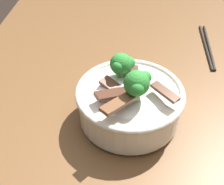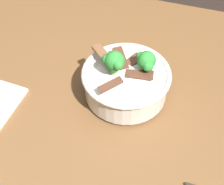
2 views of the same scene
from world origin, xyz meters
The scene contains 2 objects.
dining_table centered at (0.00, 0.00, 0.63)m, with size 1.31×0.94×0.77m.
rice_bowl centered at (-0.01, -0.05, 0.82)m, with size 0.21×0.21×0.14m.
Camera 2 is at (-0.15, 0.50, 1.44)m, focal length 55.72 mm.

